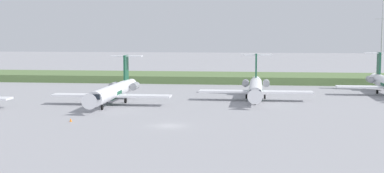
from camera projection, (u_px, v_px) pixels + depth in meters
ground_plane at (192, 101)px, 112.86m from camera, size 500.00×500.00×0.00m
grass_berm at (211, 78)px, 156.73m from camera, size 320.00×20.00×2.00m
regional_jet_third at (114, 91)px, 107.74m from camera, size 22.81×31.00×9.00m
regional_jet_fourth at (256, 87)px, 114.40m from camera, size 22.81×31.00×9.00m
antenna_mast at (382, 41)px, 167.81m from camera, size 4.40×0.50×26.95m
safety_cone_front_marker at (71, 120)px, 87.07m from camera, size 0.44×0.44×0.55m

